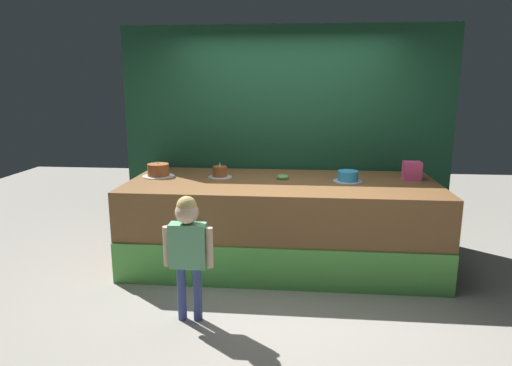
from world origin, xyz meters
TOP-DOWN VIEW (x-y plane):
  - ground_plane at (0.00, 0.00)m, footprint 12.00×12.00m
  - stage_platform at (0.00, 0.68)m, footprint 3.26×1.39m
  - curtain_backdrop at (0.00, 1.47)m, footprint 3.94×0.08m
  - child_figure at (-0.71, -0.63)m, footprint 0.41×0.19m
  - pink_box at (1.39, 0.89)m, footprint 0.19×0.17m
  - donut at (0.00, 0.80)m, footprint 0.13×0.13m
  - cake_left at (-1.39, 0.80)m, footprint 0.35×0.35m
  - cake_center at (-0.69, 0.82)m, footprint 0.27×0.27m
  - cake_right at (0.69, 0.73)m, footprint 0.31×0.31m

SIDE VIEW (x-z plane):
  - ground_plane at x=0.00m, z-range 0.00..0.00m
  - stage_platform at x=0.00m, z-range 0.00..0.91m
  - child_figure at x=-0.71m, z-range 0.16..1.22m
  - donut at x=0.00m, z-range 0.92..0.96m
  - cake_right at x=0.69m, z-range 0.91..1.03m
  - cake_center at x=-0.69m, z-range 0.88..1.06m
  - cake_left at x=-1.39m, z-range 0.89..1.07m
  - pink_box at x=1.39m, z-range 0.92..1.11m
  - curtain_backdrop at x=0.00m, z-range 0.00..2.60m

